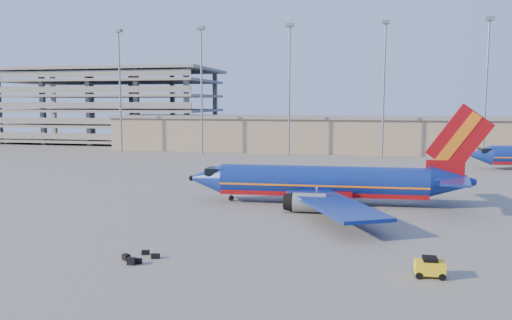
{
  "coord_description": "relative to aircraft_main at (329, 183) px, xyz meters",
  "views": [
    {
      "loc": [
        10.39,
        -62.79,
        11.85
      ],
      "look_at": [
        -3.45,
        3.23,
        4.0
      ],
      "focal_mm": 35.0,
      "sensor_mm": 36.0,
      "label": 1
    }
  ],
  "objects": [
    {
      "name": "light_mast_row",
      "position": [
        -1.99,
        50.99,
        15.05
      ],
      "size": [
        101.6,
        1.6,
        28.65
      ],
      "color": "gray",
      "rests_on": "ground"
    },
    {
      "name": "baggage_tug",
      "position": [
        8.22,
        -23.33,
        -1.77
      ],
      "size": [
        2.01,
        1.25,
        1.42
      ],
      "rotation": [
        0.0,
        0.0,
        0.03
      ],
      "color": "yellow",
      "rests_on": "ground"
    },
    {
      "name": "ground",
      "position": [
        -6.99,
        4.99,
        -2.5
      ],
      "size": [
        220.0,
        220.0,
        0.0
      ],
      "primitive_type": "plane",
      "color": "slate",
      "rests_on": "ground"
    },
    {
      "name": "luggage_pile",
      "position": [
        -12.79,
        -24.07,
        -2.29
      ],
      "size": [
        2.75,
        2.91,
        0.53
      ],
      "color": "black",
      "rests_on": "ground"
    },
    {
      "name": "parking_garage",
      "position": [
        -68.99,
        79.04,
        9.23
      ],
      "size": [
        62.0,
        32.0,
        21.4
      ],
      "color": "slate",
      "rests_on": "ground"
    },
    {
      "name": "terminal_building",
      "position": [
        3.01,
        62.99,
        1.81
      ],
      "size": [
        122.0,
        16.0,
        8.5
      ],
      "color": "gray",
      "rests_on": "ground"
    },
    {
      "name": "aircraft_main",
      "position": [
        0.0,
        0.0,
        0.0
      ],
      "size": [
        34.63,
        33.28,
        11.72
      ],
      "rotation": [
        0.0,
        0.0,
        0.04
      ],
      "color": "navy",
      "rests_on": "ground"
    }
  ]
}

